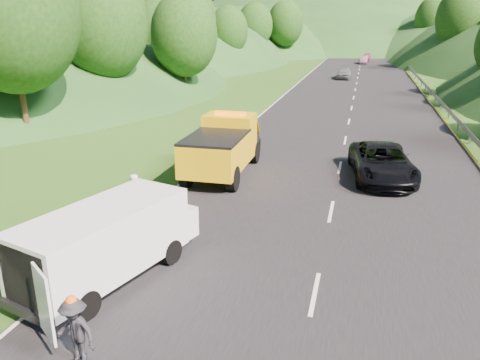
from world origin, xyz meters
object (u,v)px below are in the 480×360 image
(white_van, at_px, (109,239))
(passing_suv, at_px, (380,179))
(woman, at_px, (138,218))
(child, at_px, (165,262))
(tow_truck, at_px, (223,146))
(suitcase, at_px, (81,226))

(white_van, relative_size, passing_suv, 1.17)
(white_van, bearing_deg, woman, 122.95)
(woman, xyz_separation_m, child, (2.33, -2.87, 0.00))
(tow_truck, relative_size, passing_suv, 1.16)
(tow_truck, relative_size, suitcase, 10.82)
(white_van, xyz_separation_m, passing_suv, (7.67, 11.39, -1.25))
(suitcase, bearing_deg, white_van, -43.73)
(tow_truck, bearing_deg, white_van, -92.48)
(tow_truck, height_order, passing_suv, tow_truck)
(white_van, bearing_deg, tow_truck, 104.65)
(child, bearing_deg, passing_suv, 77.20)
(white_van, height_order, passing_suv, white_van)
(child, distance_m, passing_suv, 12.04)
(woman, relative_size, suitcase, 2.81)
(woman, distance_m, passing_suv, 11.47)
(child, bearing_deg, white_van, -108.96)
(child, xyz_separation_m, passing_suv, (6.60, 10.08, 0.00))
(white_van, relative_size, child, 7.30)
(white_van, distance_m, suitcase, 3.62)
(tow_truck, height_order, child, tow_truck)
(child, relative_size, passing_suv, 0.16)
(child, bearing_deg, woman, 149.47)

